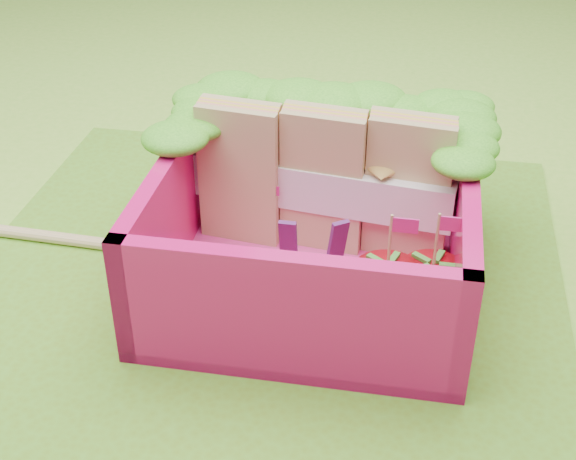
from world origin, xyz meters
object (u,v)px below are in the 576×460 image
Objects in this scene: sandwich_stack at (324,180)px; strawberry_left at (386,294)px; chopsticks at (42,236)px; bento_box at (314,228)px; broccoli at (192,273)px; strawberry_right at (431,290)px.

strawberry_left is (0.32, -0.53, -0.18)m from sandwich_stack.
bento_box is at bearing -3.91° from chopsticks.
bento_box reaches higher than strawberry_left.
sandwich_stack is at bearing 6.90° from chopsticks.
chopsticks is (-1.63, 0.37, -0.16)m from strawberry_left.
strawberry_left is at bearing -58.79° from sandwich_stack.
broccoli is 0.98m from chopsticks.
broccoli is at bearing -127.57° from sandwich_stack.
broccoli is 0.77m from strawberry_left.
sandwich_stack is at bearing 136.55° from strawberry_right.
bento_box is 4.21× the size of broccoli.
strawberry_left is at bearing -159.88° from strawberry_right.
sandwich_stack reaches higher than strawberry_left.
chopsticks is (-1.80, 0.31, -0.16)m from strawberry_right.
bento_box reaches higher than broccoli.
strawberry_right is at bearing 20.12° from strawberry_left.
strawberry_right is (0.50, -0.47, -0.19)m from sandwich_stack.
bento_box is 0.55m from broccoli.
sandwich_stack is 0.71m from strawberry_right.
broccoli reaches higher than chopsticks.
strawberry_left reaches higher than strawberry_right.
strawberry_left is 1.03× the size of strawberry_right.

